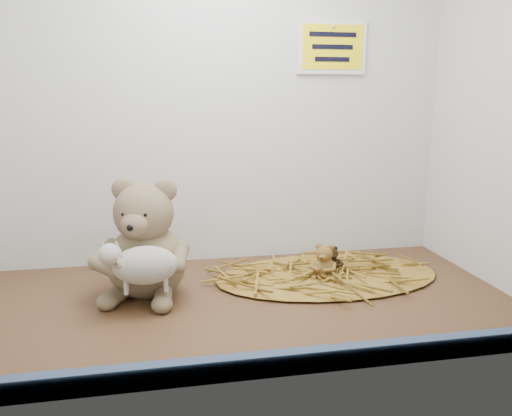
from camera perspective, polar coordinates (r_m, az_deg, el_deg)
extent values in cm
cube|color=#3E2515|center=(107.79, -2.49, -10.71)|extent=(120.00, 60.00, 0.40)
cube|color=silver|center=(128.76, -4.67, 13.62)|extent=(120.00, 0.40, 90.00)
cube|color=silver|center=(122.75, 26.95, 12.38)|extent=(0.40, 60.00, 90.00)
cube|color=#354765|center=(81.57, 0.56, -17.46)|extent=(119.28, 2.20, 3.60)
ellipsoid|color=olive|center=(122.81, 8.15, -7.58)|extent=(54.76, 31.80, 1.06)
cube|color=yellow|center=(135.30, 8.66, 17.72)|extent=(16.00, 1.20, 11.00)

